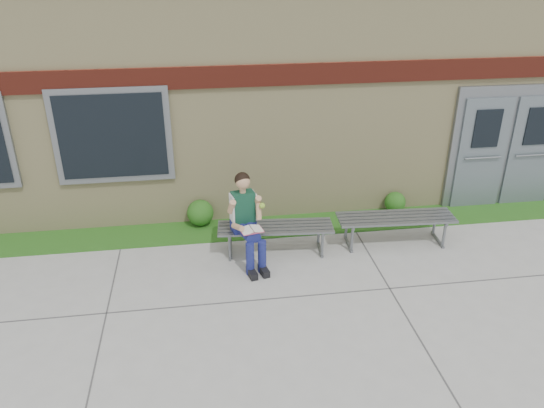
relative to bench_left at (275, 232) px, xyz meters
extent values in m
plane|color=#9E9E99|center=(0.49, -1.76, -0.37)|extent=(80.00, 80.00, 0.00)
cube|color=#285216|center=(0.49, 0.84, -0.36)|extent=(16.00, 0.80, 0.02)
cube|color=beige|center=(0.49, 4.24, 1.63)|extent=(16.00, 6.00, 4.00)
cube|color=maroon|center=(0.49, 1.21, 2.23)|extent=(16.00, 0.06, 0.35)
cube|color=slate|center=(-2.51, 1.20, 1.33)|extent=(1.90, 0.08, 1.60)
cube|color=black|center=(-2.51, 1.16, 1.33)|extent=(1.70, 0.04, 1.40)
cube|color=slate|center=(4.49, 1.20, 0.78)|extent=(2.20, 0.08, 2.30)
cube|color=slate|center=(3.99, 1.15, 0.68)|extent=(0.92, 0.06, 2.10)
cube|color=slate|center=(4.99, 1.15, 0.68)|extent=(0.92, 0.06, 2.10)
cube|color=slate|center=(0.00, 0.00, 0.09)|extent=(1.86, 0.66, 0.04)
cube|color=slate|center=(-0.73, 0.00, -0.16)|extent=(0.09, 0.51, 0.42)
cube|color=slate|center=(0.73, 0.00, -0.16)|extent=(0.09, 0.51, 0.42)
cube|color=slate|center=(2.00, 0.00, 0.11)|extent=(1.94, 0.63, 0.04)
cube|color=slate|center=(1.23, 0.00, -0.15)|extent=(0.08, 0.53, 0.44)
cube|color=slate|center=(2.77, 0.00, -0.15)|extent=(0.08, 0.53, 0.44)
cube|color=navy|center=(-0.52, -0.05, 0.19)|extent=(0.41, 0.33, 0.17)
cube|color=#103E22|center=(-0.51, -0.07, 0.52)|extent=(0.38, 0.28, 0.49)
sphere|color=tan|center=(-0.51, -0.08, 0.95)|extent=(0.27, 0.27, 0.22)
sphere|color=black|center=(-0.52, -0.06, 0.97)|extent=(0.28, 0.28, 0.23)
cylinder|color=navy|center=(-0.55, -0.34, 0.21)|extent=(0.25, 0.47, 0.16)
cylinder|color=navy|center=(-0.36, -0.30, 0.21)|extent=(0.25, 0.47, 0.16)
cylinder|color=navy|center=(-0.47, -0.58, -0.10)|extent=(0.13, 0.13, 0.53)
cylinder|color=navy|center=(-0.29, -0.54, -0.10)|extent=(0.13, 0.13, 0.53)
cube|color=black|center=(-0.46, -0.66, -0.31)|extent=(0.16, 0.29, 0.11)
cube|color=black|center=(-0.27, -0.61, -0.31)|extent=(0.16, 0.29, 0.11)
cylinder|color=tan|center=(-0.70, -0.18, 0.59)|extent=(0.15, 0.25, 0.28)
cylinder|color=tan|center=(-0.30, -0.09, 0.59)|extent=(0.15, 0.25, 0.28)
cube|color=white|center=(-0.43, -0.44, 0.32)|extent=(0.37, 0.30, 0.02)
cube|color=#C74A6D|center=(-0.43, -0.44, 0.31)|extent=(0.37, 0.31, 0.01)
sphere|color=#90C634|center=(-0.24, -0.23, 0.60)|extent=(0.09, 0.09, 0.09)
sphere|color=#285216|center=(-1.18, 1.09, -0.11)|extent=(0.46, 0.46, 0.46)
sphere|color=#285216|center=(2.41, 1.09, -0.15)|extent=(0.38, 0.38, 0.38)
camera|label=1|loc=(-1.12, -7.33, 4.11)|focal=35.00mm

